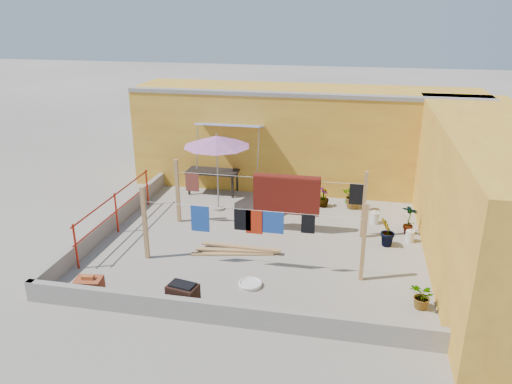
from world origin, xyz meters
TOP-DOWN VIEW (x-y plane):
  - ground at (0.00, 0.00)m, footprint 80.00×80.00m
  - wall_back at (0.50, 4.69)m, footprint 11.00×3.27m
  - wall_right at (5.20, 0.00)m, footprint 2.40×9.00m
  - parapet_front at (0.00, -3.58)m, footprint 8.30×0.16m
  - parapet_left at (-4.08, 0.00)m, footprint 0.16×7.30m
  - red_railing at (-3.85, -0.20)m, footprint 0.05×4.20m
  - clothesline_rig at (0.41, 0.56)m, footprint 5.09×2.35m
  - patio_umbrella at (-1.66, 1.88)m, footprint 2.50×2.50m
  - outdoor_table at (-2.20, 3.20)m, footprint 1.63×0.82m
  - brick_stack at (-3.01, -3.20)m, footprint 0.59×0.47m
  - lumber_pile at (-0.48, -0.72)m, footprint 2.14×0.60m
  - brazier at (-0.96, -3.20)m, footprint 0.65×0.50m
  - white_basin at (0.17, -2.15)m, footprint 0.52×0.52m
  - water_jug_a at (3.70, 0.77)m, footprint 0.22×0.22m
  - water_jug_b at (2.84, 1.76)m, footprint 0.24×0.24m
  - green_hose at (2.21, 3.20)m, footprint 0.49×0.49m
  - plant_back_a at (2.25, 2.80)m, footprint 0.70×0.61m
  - plant_back_b at (1.35, 2.71)m, footprint 0.35×0.35m
  - plant_right_a at (3.70, 1.26)m, footprint 0.52×0.46m
  - plant_right_b at (3.11, 0.37)m, footprint 0.46×0.52m
  - plant_right_c at (3.70, -2.30)m, footprint 0.64×0.65m

SIDE VIEW (x-z plane):
  - ground at x=0.00m, z-range 0.00..0.00m
  - green_hose at x=2.21m, z-range 0.00..0.07m
  - white_basin at x=0.17m, z-range 0.00..0.09m
  - lumber_pile at x=-0.48m, z-range 0.00..0.13m
  - water_jug_a at x=3.70m, z-range -0.02..0.32m
  - water_jug_b at x=2.84m, z-range -0.02..0.35m
  - brick_stack at x=-3.01m, z-range -0.03..0.44m
  - parapet_front at x=0.00m, z-range 0.00..0.44m
  - parapet_left at x=-4.08m, z-range 0.00..0.44m
  - brazier at x=-0.96m, z-range -0.01..0.52m
  - plant_right_c at x=3.70m, z-range 0.00..0.55m
  - plant_back_b at x=1.35m, z-range 0.00..0.60m
  - plant_back_a at x=2.25m, z-range 0.00..0.77m
  - plant_right_b at x=3.11m, z-range 0.00..0.80m
  - plant_right_a at x=3.70m, z-range 0.00..0.83m
  - outdoor_table at x=-2.20m, z-range 0.31..1.07m
  - red_railing at x=-3.85m, z-range 0.17..1.27m
  - clothesline_rig at x=0.41m, z-range 0.11..1.91m
  - wall_right at x=5.20m, z-range 0.00..3.20m
  - wall_back at x=0.50m, z-range 0.00..3.21m
  - patio_umbrella at x=-1.66m, z-range 0.91..3.21m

